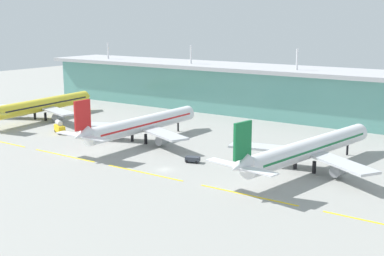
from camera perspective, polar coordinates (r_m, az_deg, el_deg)
The scene contains 11 objects.
ground_plane at distance 153.27m, azimuth -3.05°, elevation -4.63°, with size 600.00×600.00×0.00m, color gray.
terminal_building at distance 235.92m, azimuth 11.93°, elevation 3.78°, with size 288.00×34.00×31.22m.
airliner_nearest at distance 238.23m, azimuth -16.25°, elevation 2.45°, with size 48.57×64.57×18.90m.
airliner_near_middle at distance 186.86m, azimuth -5.62°, elevation 0.38°, with size 48.80×65.54×18.90m.
airliner_far_middle at distance 154.85m, azimuth 12.71°, elevation -2.26°, with size 48.12×70.65×18.90m.
taxiway_stripe_west at distance 200.09m, azimuth -20.43°, elevation -1.44°, with size 28.00×0.70×0.04m, color yellow.
taxiway_stripe_mid_west at distance 173.84m, azimuth -13.96°, elevation -2.97°, with size 28.00×0.70×0.04m, color yellow.
taxiway_stripe_centre at distance 150.71m, azimuth -5.33°, elevation -4.94°, with size 28.00×0.70×0.04m, color yellow.
taxiway_stripe_mid_east at distance 132.37m, azimuth 6.11°, elevation -7.37°, with size 28.00×0.70×0.04m, color yellow.
fuel_truck at distance 208.29m, azimuth -14.44°, elevation 0.08°, with size 7.62×5.46×4.95m.
pushback_tug at distance 160.40m, azimuth 0.07°, elevation -3.45°, with size 4.92×3.62×1.85m.
Camera 1 is at (90.37, -115.91, 43.47)m, focal length 48.25 mm.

